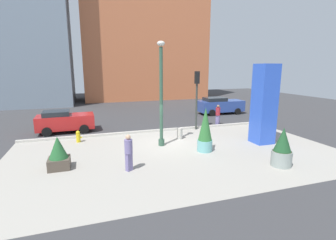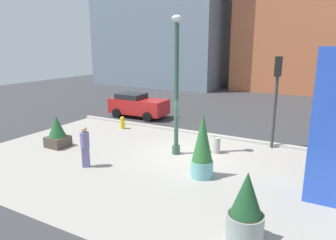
% 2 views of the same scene
% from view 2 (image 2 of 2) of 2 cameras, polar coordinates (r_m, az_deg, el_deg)
% --- Properties ---
extents(ground_plane, '(60.00, 60.00, 0.00)m').
position_cam_2_polar(ground_plane, '(17.80, 9.21, -2.36)').
color(ground_plane, '#38383A').
extents(plaza_pavement, '(18.00, 10.00, 0.02)m').
position_cam_2_polar(plaza_pavement, '(12.63, -0.35, -9.06)').
color(plaza_pavement, '#9E998E').
rests_on(plaza_pavement, ground_plane).
extents(curb_strip, '(18.00, 0.24, 0.16)m').
position_cam_2_polar(curb_strip, '(16.99, 8.19, -2.83)').
color(curb_strip, '#B7B2A8').
rests_on(curb_strip, ground_plane).
extents(lamp_post, '(0.44, 0.44, 6.07)m').
position_cam_2_polar(lamp_post, '(13.59, 1.56, 5.54)').
color(lamp_post, '#335642').
rests_on(lamp_post, ground_plane).
extents(art_pillar_blue, '(1.14, 1.14, 4.84)m').
position_cam_2_polar(art_pillar_blue, '(10.85, 27.77, -1.09)').
color(art_pillar_blue, blue).
rests_on(art_pillar_blue, ground_plane).
extents(potted_plant_near_right, '(0.95, 0.95, 1.89)m').
position_cam_2_polar(potted_plant_near_right, '(8.33, 14.09, -15.72)').
color(potted_plant_near_right, gray).
rests_on(potted_plant_near_right, ground_plane).
extents(potted_plant_by_pillar, '(0.84, 0.84, 2.50)m').
position_cam_2_polar(potted_plant_by_pillar, '(11.62, 6.32, -4.91)').
color(potted_plant_by_pillar, '#6BB2B2').
rests_on(potted_plant_by_pillar, ground_plane).
extents(potted_plant_mid_plaza, '(0.95, 0.95, 1.55)m').
position_cam_2_polar(potted_plant_mid_plaza, '(16.00, -19.65, -2.16)').
color(potted_plant_mid_plaza, '#4C4238').
rests_on(potted_plant_mid_plaza, ground_plane).
extents(fire_hydrant, '(0.36, 0.26, 0.75)m').
position_cam_2_polar(fire_hydrant, '(18.52, -8.34, -0.50)').
color(fire_hydrant, gold).
rests_on(fire_hydrant, ground_plane).
extents(concrete_bollard, '(0.36, 0.36, 0.75)m').
position_cam_2_polar(concrete_bollard, '(14.47, 8.85, -4.61)').
color(concrete_bollard, '#B2ADA3').
rests_on(concrete_bollard, ground_plane).
extents(traffic_light_far_side, '(0.28, 0.42, 4.35)m').
position_cam_2_polar(traffic_light_far_side, '(15.31, 19.28, 5.64)').
color(traffic_light_far_side, '#333833').
rests_on(traffic_light_far_side, ground_plane).
extents(car_intersection, '(3.96, 2.07, 1.59)m').
position_cam_2_polar(car_intersection, '(21.34, -5.53, 2.72)').
color(car_intersection, red).
rests_on(car_intersection, ground_plane).
extents(pedestrian_crossing, '(0.50, 0.50, 1.71)m').
position_cam_2_polar(pedestrian_crossing, '(12.97, -14.96, -4.44)').
color(pedestrian_crossing, slate).
rests_on(pedestrian_crossing, ground_plane).
extents(pedestrian_on_sidewalk, '(0.49, 0.49, 1.68)m').
position_cam_2_polar(pedestrian_on_sidewalk, '(16.20, 27.05, -1.92)').
color(pedestrian_on_sidewalk, slate).
rests_on(pedestrian_on_sidewalk, ground_plane).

